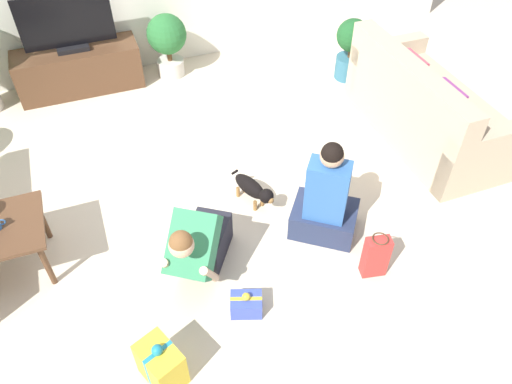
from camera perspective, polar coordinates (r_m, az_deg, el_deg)
ground_plane at (r=4.40m, az=-6.88°, el=-2.09°), size 16.00×16.00×0.00m
sofa_right at (r=5.25m, az=18.75°, el=8.90°), size 0.85×1.82×0.88m
tv_console at (r=6.08m, az=-19.55°, el=13.06°), size 1.34×0.46×0.49m
tv at (r=5.85m, az=-20.79°, el=17.32°), size 0.96×0.20×0.61m
potted_plant_back_right at (r=6.01m, az=-10.10°, el=16.74°), size 0.45×0.45×0.74m
potted_plant_corner_right at (r=5.99m, az=10.84°, el=16.02°), size 0.37×0.37×0.71m
person_kneeling at (r=3.73m, az=-6.56°, el=-5.89°), size 0.67×0.79×0.74m
person_sitting at (r=4.00m, az=7.99°, el=-1.18°), size 0.66×0.63×0.96m
dog at (r=4.30m, az=-0.30°, el=0.36°), size 0.27×0.50×0.28m
gift_box_a at (r=3.68m, az=-1.13°, el=-12.70°), size 0.27×0.23×0.20m
gift_box_b at (r=3.41m, az=-10.79°, el=-18.77°), size 0.31×0.36×0.38m
gift_bag_a at (r=3.89m, az=13.52°, el=-7.16°), size 0.20×0.14×0.40m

